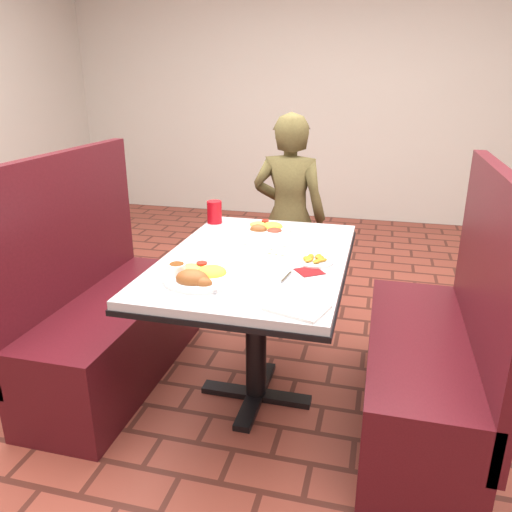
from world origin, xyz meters
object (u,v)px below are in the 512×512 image
(near_dinner_plate, at_px, (199,272))
(booth_bench_right, at_px, (431,361))
(booth_bench_left, at_px, (106,320))
(dining_table, at_px, (256,276))
(diner_person, at_px, (289,217))
(far_dinner_plate, at_px, (266,226))
(red_tumbler, at_px, (214,212))
(plantain_plate, at_px, (314,260))

(near_dinner_plate, bearing_deg, booth_bench_right, 19.05)
(booth_bench_left, relative_size, near_dinner_plate, 4.00)
(dining_table, relative_size, diner_person, 0.92)
(booth_bench_left, xyz_separation_m, far_dinner_plate, (0.75, 0.39, 0.44))
(near_dinner_plate, bearing_deg, red_tumbler, 104.39)
(booth_bench_left, bearing_deg, diner_person, 53.45)
(plantain_plate, bearing_deg, diner_person, 106.43)
(diner_person, bearing_deg, booth_bench_right, 132.37)
(booth_bench_left, xyz_separation_m, near_dinner_plate, (0.65, -0.33, 0.45))
(far_dinner_plate, bearing_deg, plantain_plate, -52.85)
(far_dinner_plate, relative_size, red_tumbler, 2.15)
(red_tumbler, bearing_deg, booth_bench_left, -133.38)
(booth_bench_right, xyz_separation_m, plantain_plate, (-0.53, -0.02, 0.43))
(dining_table, distance_m, plantain_plate, 0.29)
(near_dinner_plate, xyz_separation_m, red_tumbler, (-0.20, 0.80, 0.03))
(dining_table, relative_size, red_tumbler, 9.95)
(diner_person, bearing_deg, near_dinner_plate, 88.33)
(dining_table, height_order, diner_person, diner_person)
(red_tumbler, bearing_deg, far_dinner_plate, -13.79)
(booth_bench_right, bearing_deg, near_dinner_plate, -160.95)
(diner_person, relative_size, plantain_plate, 7.98)
(booth_bench_left, height_order, near_dinner_plate, booth_bench_left)
(near_dinner_plate, bearing_deg, plantain_plate, 36.82)
(far_dinner_plate, bearing_deg, red_tumbler, 166.21)
(near_dinner_plate, relative_size, red_tumbler, 2.46)
(near_dinner_plate, bearing_deg, diner_person, 85.36)
(near_dinner_plate, bearing_deg, booth_bench_left, 153.17)
(near_dinner_plate, distance_m, far_dinner_plate, 0.73)
(booth_bench_right, relative_size, red_tumbler, 9.86)
(plantain_plate, xyz_separation_m, red_tumbler, (-0.62, 0.49, 0.05))
(near_dinner_plate, xyz_separation_m, plantain_plate, (0.42, 0.31, -0.02))
(diner_person, relative_size, red_tumbler, 10.78)
(booth_bench_left, bearing_deg, booth_bench_right, 0.00)
(booth_bench_right, distance_m, diner_person, 1.36)
(diner_person, xyz_separation_m, near_dinner_plate, (-0.11, -1.35, 0.13))
(dining_table, bearing_deg, far_dinner_plate, 96.58)
(dining_table, xyz_separation_m, booth_bench_right, (0.80, 0.00, -0.32))
(dining_table, height_order, red_tumbler, red_tumbler)
(plantain_plate, bearing_deg, red_tumbler, 141.92)
(dining_table, xyz_separation_m, red_tumbler, (-0.35, 0.47, 0.16))
(dining_table, height_order, plantain_plate, plantain_plate)
(dining_table, bearing_deg, booth_bench_right, 0.00)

